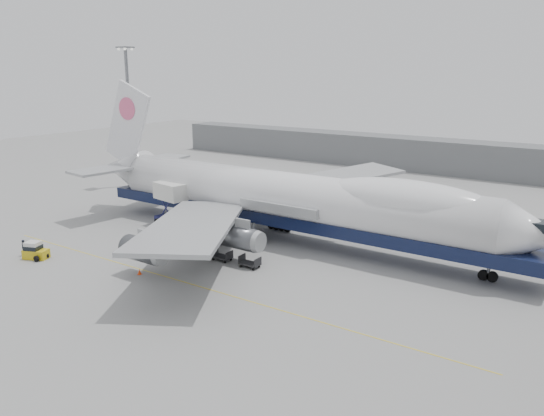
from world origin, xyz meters
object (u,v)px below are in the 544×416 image
Objects in this scene: airliner at (291,198)px; baggage_tug at (35,251)px; ground_worker at (24,248)px; catering_truck at (172,202)px.

airliner is 21.58× the size of baggage_tug.
catering_truck is at bearing -27.28° from ground_worker.
catering_truck reaches higher than ground_worker.
ground_worker is (-1.89, -0.16, 0.09)m from baggage_tug.
ground_worker is at bearing -96.25° from catering_truck.
airliner is 31.24m from baggage_tug.
airliner is at bearing 25.65° from baggage_tug.
catering_truck is 19.44m from baggage_tug.
ground_worker is (-5.63, -19.06, -2.47)m from catering_truck.
airliner is at bearing 21.45° from catering_truck.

